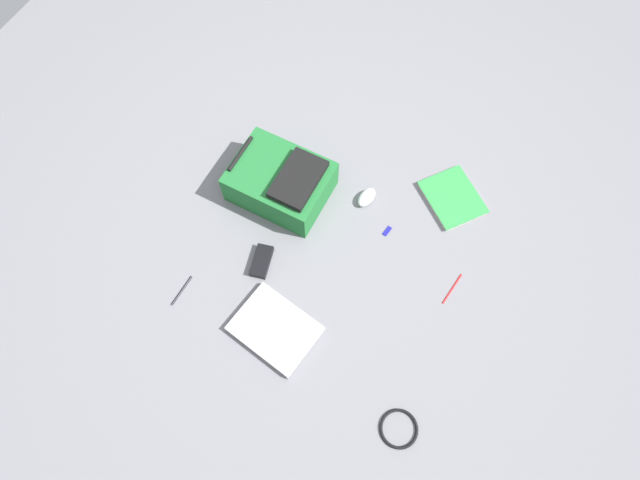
{
  "coord_description": "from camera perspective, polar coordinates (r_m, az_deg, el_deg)",
  "views": [
    {
      "loc": [
        -0.36,
        0.81,
        2.01
      ],
      "look_at": [
        0.05,
        0.03,
        0.02
      ],
      "focal_mm": 29.91,
      "sensor_mm": 36.0,
      "label": 1
    }
  ],
  "objects": [
    {
      "name": "pen_blue",
      "position": [
        2.18,
        13.97,
        -5.06
      ],
      "size": [
        0.03,
        0.15,
        0.01
      ],
      "primitive_type": "cylinder",
      "rotation": [
        1.57,
        0.0,
        -0.14
      ],
      "color": "red",
      "rests_on": "ground_plane"
    },
    {
      "name": "laptop",
      "position": [
        2.07,
        -4.85,
        -9.45
      ],
      "size": [
        0.34,
        0.28,
        0.03
      ],
      "color": "#929296",
      "rests_on": "ground_plane"
    },
    {
      "name": "backpack",
      "position": [
        2.24,
        -4.16,
        6.24
      ],
      "size": [
        0.39,
        0.3,
        0.19
      ],
      "color": "#1E662D",
      "rests_on": "ground_plane"
    },
    {
      "name": "computer_mouse",
      "position": [
        2.27,
        5.01,
        4.57
      ],
      "size": [
        0.07,
        0.11,
        0.04
      ],
      "primitive_type": "ellipsoid",
      "rotation": [
        0.0,
        0.0,
        -0.18
      ],
      "color": "silver",
      "rests_on": "ground_plane"
    },
    {
      "name": "power_brick",
      "position": [
        2.16,
        -6.27,
        -2.28
      ],
      "size": [
        0.1,
        0.15,
        0.03
      ],
      "primitive_type": "cube",
      "rotation": [
        0.0,
        0.0,
        0.25
      ],
      "color": "black",
      "rests_on": "ground_plane"
    },
    {
      "name": "usb_stick",
      "position": [
        2.23,
        7.21,
        0.98
      ],
      "size": [
        0.02,
        0.05,
        0.01
      ],
      "primitive_type": "cube",
      "rotation": [
        0.0,
        0.0,
        -0.15
      ],
      "color": "#191999",
      "rests_on": "ground_plane"
    },
    {
      "name": "ground_plane",
      "position": [
        2.2,
        1.48,
        -0.17
      ],
      "size": [
        4.02,
        4.02,
        0.0
      ],
      "primitive_type": "plane",
      "color": "slate"
    },
    {
      "name": "cable_coil",
      "position": [
        2.03,
        8.44,
        -19.35
      ],
      "size": [
        0.14,
        0.14,
        0.01
      ],
      "primitive_type": "torus",
      "color": "black",
      "rests_on": "ground_plane"
    },
    {
      "name": "pen_black",
      "position": [
        2.19,
        -14.61,
        -5.22
      ],
      "size": [
        0.01,
        0.14,
        0.01
      ],
      "primitive_type": "cylinder",
      "rotation": [
        1.57,
        0.0,
        3.11
      ],
      "color": "black",
      "rests_on": "ground_plane"
    },
    {
      "name": "book_blue",
      "position": [
        2.34,
        14.0,
        4.4
      ],
      "size": [
        0.33,
        0.32,
        0.02
      ],
      "color": "silver",
      "rests_on": "ground_plane"
    }
  ]
}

